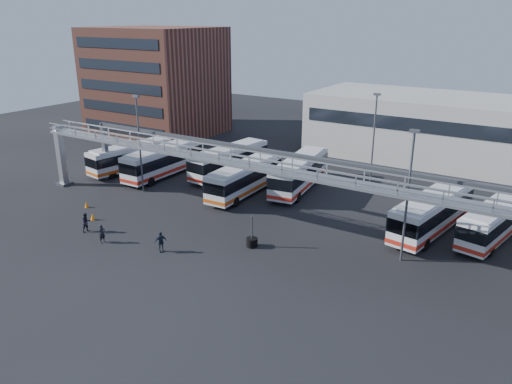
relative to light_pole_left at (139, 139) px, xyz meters
The scene contains 20 objects.
ground 18.78m from the light_pole_left, 26.57° to the right, with size 140.00×140.00×0.00m, color black.
gantry 16.14m from the light_pole_left, ahead, with size 51.40×5.15×7.10m.
apartment_building 28.52m from the light_pole_left, 129.29° to the left, with size 18.00×15.00×16.00m, color brown.
warehouse 41.07m from the light_pole_left, 46.97° to the left, with size 42.00×14.00×8.00m, color #9E9E99.
light_pole_left is the anchor object (origin of this frame).
light_pole_mid 28.02m from the light_pole_left, ahead, with size 0.70×0.35×10.21m.
light_pole_back 24.41m from the light_pole_left, 34.99° to the left, with size 0.70×0.35×10.21m.
bus_0 8.93m from the light_pole_left, 144.01° to the left, with size 4.19×10.95×3.25m.
bus_1 6.74m from the light_pole_left, 107.80° to the left, with size 2.70×11.52×3.50m.
bus_2 11.18m from the light_pole_left, 64.24° to the left, with size 3.77×11.52×3.44m.
bus_3 11.55m from the light_pole_left, 27.64° to the left, with size 2.78×11.14×3.37m.
bus_4 17.10m from the light_pole_left, 34.59° to the left, with size 4.21×11.86×3.53m.
bus_7 29.34m from the light_pole_left, 10.93° to the left, with size 4.55×11.78×3.49m.
bus_8 34.24m from the light_pole_left, 11.57° to the left, with size 4.44×10.70×3.17m.
pedestrian_a 13.55m from the light_pole_left, 60.76° to the right, with size 0.57×0.38×1.57m, color black.
pedestrian_b 11.84m from the light_pole_left, 71.87° to the right, with size 0.84×0.65×1.72m, color #221F2B.
pedestrian_d 15.77m from the light_pole_left, 40.35° to the right, with size 0.99×0.41×1.69m, color #1B2231.
cone_left 8.48m from the light_pole_left, 101.83° to the right, with size 0.39×0.39×0.62m, color orange.
cone_right 9.96m from the light_pole_left, 78.51° to the right, with size 0.42×0.42×0.68m, color orange.
tire_stack 18.53m from the light_pole_left, 16.58° to the right, with size 0.94×0.94×2.67m.
Camera 1 is at (20.90, -27.90, 17.84)m, focal length 35.00 mm.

